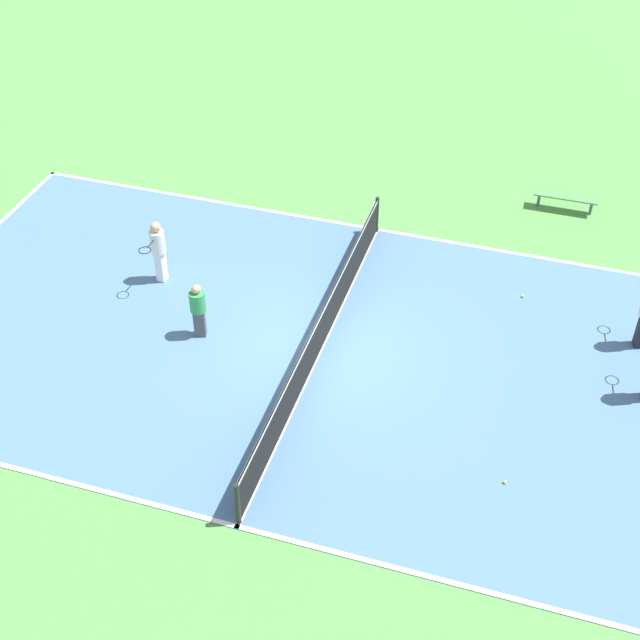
{
  "coord_description": "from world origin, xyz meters",
  "views": [
    {
      "loc": [
        14.22,
        4.45,
        13.29
      ],
      "look_at": [
        0.0,
        0.0,
        0.9
      ],
      "focal_mm": 50.0,
      "sensor_mm": 36.0,
      "label": 1
    }
  ],
  "objects_px": {
    "bench": "(566,198)",
    "player_far_green": "(198,308)",
    "player_far_white": "(158,248)",
    "tennis_ball_right_alley": "(523,296)",
    "tennis_ball_midcourt": "(505,482)",
    "tennis_net": "(320,332)"
  },
  "relations": [
    {
      "from": "bench",
      "to": "player_far_green",
      "type": "relative_size",
      "value": 1.2
    },
    {
      "from": "bench",
      "to": "player_far_white",
      "type": "relative_size",
      "value": 1.02
    },
    {
      "from": "player_far_white",
      "to": "bench",
      "type": "bearing_deg",
      "value": 126.2
    },
    {
      "from": "tennis_ball_right_alley",
      "to": "tennis_ball_midcourt",
      "type": "xyz_separation_m",
      "value": [
        5.89,
        0.43,
        0.0
      ]
    },
    {
      "from": "bench",
      "to": "tennis_ball_midcourt",
      "type": "bearing_deg",
      "value": -90.74
    },
    {
      "from": "tennis_net",
      "to": "player_far_green",
      "type": "distance_m",
      "value": 2.79
    },
    {
      "from": "tennis_net",
      "to": "player_far_white",
      "type": "relative_size",
      "value": 6.03
    },
    {
      "from": "player_far_white",
      "to": "player_far_green",
      "type": "relative_size",
      "value": 1.18
    },
    {
      "from": "tennis_ball_midcourt",
      "to": "player_far_green",
      "type": "bearing_deg",
      "value": -107.55
    },
    {
      "from": "tennis_ball_right_alley",
      "to": "player_far_green",
      "type": "bearing_deg",
      "value": -62.36
    },
    {
      "from": "bench",
      "to": "player_far_green",
      "type": "distance_m",
      "value": 10.8
    },
    {
      "from": "tennis_net",
      "to": "bench",
      "type": "bearing_deg",
      "value": 148.39
    },
    {
      "from": "tennis_ball_right_alley",
      "to": "tennis_net",
      "type": "bearing_deg",
      "value": -51.16
    },
    {
      "from": "bench",
      "to": "tennis_net",
      "type": "bearing_deg",
      "value": -121.61
    },
    {
      "from": "player_far_white",
      "to": "tennis_ball_midcourt",
      "type": "distance_m",
      "value": 9.88
    },
    {
      "from": "player_far_white",
      "to": "tennis_ball_right_alley",
      "type": "relative_size",
      "value": 24.48
    },
    {
      "from": "tennis_net",
      "to": "player_far_white",
      "type": "bearing_deg",
      "value": -106.65
    },
    {
      "from": "tennis_net",
      "to": "player_far_white",
      "type": "xyz_separation_m",
      "value": [
        -1.34,
        -4.49,
        0.43
      ]
    },
    {
      "from": "player_far_white",
      "to": "tennis_ball_right_alley",
      "type": "bearing_deg",
      "value": 104.81
    },
    {
      "from": "player_far_white",
      "to": "tennis_ball_right_alley",
      "type": "height_order",
      "value": "player_far_white"
    },
    {
      "from": "player_far_green",
      "to": "tennis_ball_midcourt",
      "type": "xyz_separation_m",
      "value": [
        2.3,
        7.28,
        -0.75
      ]
    },
    {
      "from": "tennis_net",
      "to": "player_far_white",
      "type": "distance_m",
      "value": 4.71
    }
  ]
}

